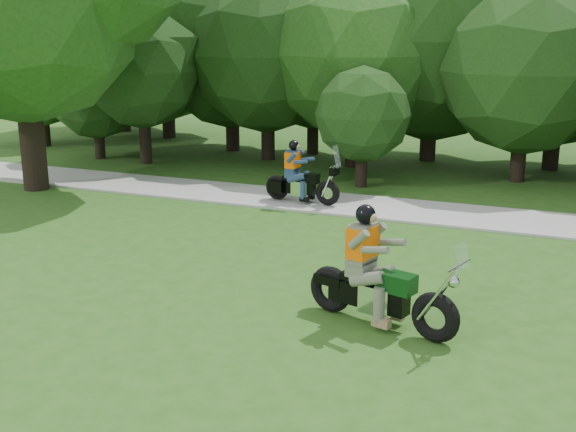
% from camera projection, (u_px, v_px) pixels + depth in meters
% --- Properties ---
extents(ground, '(100.00, 100.00, 0.00)m').
position_uv_depth(ground, '(299.00, 341.00, 10.50)').
color(ground, '#285317').
rests_on(ground, ground).
extents(walkway, '(60.00, 2.20, 0.06)m').
position_uv_depth(walkway, '(420.00, 212.00, 17.64)').
color(walkway, '#9D9D98').
rests_on(walkway, ground).
extents(tree_line, '(40.00, 12.69, 7.83)m').
position_uv_depth(tree_line, '(508.00, 49.00, 22.17)').
color(tree_line, black).
rests_on(tree_line, ground).
extents(chopper_motorcycle, '(2.57, 1.14, 1.86)m').
position_uv_depth(chopper_motorcycle, '(374.00, 282.00, 10.92)').
color(chopper_motorcycle, black).
rests_on(chopper_motorcycle, ground).
extents(touring_motorcycle, '(2.08, 0.69, 1.58)m').
position_uv_depth(touring_motorcycle, '(298.00, 180.00, 18.34)').
color(touring_motorcycle, black).
rests_on(touring_motorcycle, walkway).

